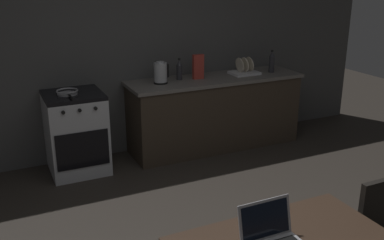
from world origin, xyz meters
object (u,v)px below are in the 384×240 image
bottle (272,62)px  dish_rack (244,70)px  stove_oven (76,133)px  electric_kettle (161,73)px  laptop (274,240)px  cereal_box (198,67)px  frying_pan (67,92)px  bottle_b (179,70)px

bottle → dish_rack: size_ratio=0.82×
stove_oven → bottle: (2.46, -0.05, 0.57)m
stove_oven → bottle: 2.53m
electric_kettle → stove_oven: bearing=-179.9°
laptop → cereal_box: 3.19m
frying_pan → cereal_box: 1.54m
laptop → electric_kettle: size_ratio=1.27×
dish_rack → stove_oven: bearing=-179.9°
bottle → cereal_box: size_ratio=0.96×
frying_pan → bottle_b: bottle_b is taller
laptop → frying_pan: bearing=97.4°
electric_kettle → cereal_box: cereal_box is taller
stove_oven → electric_kettle: (0.99, 0.00, 0.56)m
cereal_box → dish_rack: size_ratio=0.85×
laptop → frying_pan: laptop is taller
dish_rack → electric_kettle: bearing=180.0°
bottle_b → stove_oven: bearing=-176.2°
bottle_b → cereal_box: bearing=-15.5°
laptop → electric_kettle: 3.05m
electric_kettle → cereal_box: size_ratio=0.87×
cereal_box → electric_kettle: bearing=-177.6°
frying_pan → cereal_box: (1.53, 0.05, 0.12)m
cereal_box → laptop: bearing=-108.8°
electric_kettle → bottle: bearing=-1.9°
laptop → dish_rack: bearing=58.8°
electric_kettle → dish_rack: 1.11m
stove_oven → dish_rack: (2.10, 0.00, 0.49)m
electric_kettle → bottle: 1.47m
bottle → frying_pan: bearing=179.5°
bottle → cereal_box: (-0.99, 0.07, 0.01)m
laptop → bottle: bottle is taller
electric_kettle → dish_rack: size_ratio=0.74×
stove_oven → bottle: bearing=-1.1°
bottle → dish_rack: (-0.36, 0.05, -0.08)m
stove_oven → cereal_box: 1.59m
cereal_box → bottle_b: bearing=164.5°
bottle → bottle_b: size_ratio=1.11×
bottle_b → frying_pan: bearing=-175.2°
electric_kettle → bottle: bottle is taller
bottle → electric_kettle: bearing=178.1°
electric_kettle → bottle_b: bearing=16.8°
bottle_b → laptop: bearing=-104.8°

